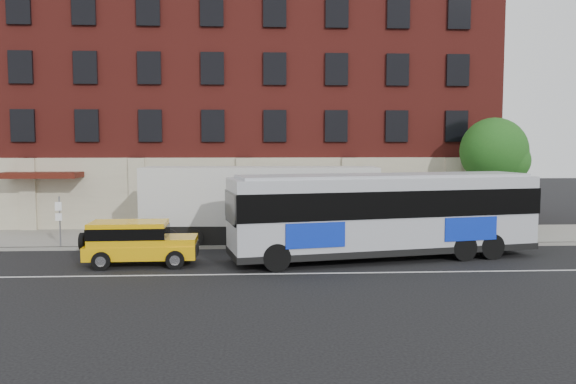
{
  "coord_description": "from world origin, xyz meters",
  "views": [
    {
      "loc": [
        0.66,
        -21.24,
        4.95
      ],
      "look_at": [
        2.14,
        5.5,
        2.71
      ],
      "focal_mm": 36.24,
      "sensor_mm": 36.0,
      "label": 1
    }
  ],
  "objects": [
    {
      "name": "shipping_container",
      "position": [
        0.87,
        7.09,
        1.88
      ],
      "size": [
        11.51,
        2.86,
        3.81
      ],
      "color": "black",
      "rests_on": "ground"
    },
    {
      "name": "yellow_suv",
      "position": [
        -4.22,
        2.45,
        1.03
      ],
      "size": [
        4.73,
        2.17,
        1.8
      ],
      "color": "#F5B20B",
      "rests_on": "ground"
    },
    {
      "name": "kerb",
      "position": [
        0.0,
        6.0,
        0.07
      ],
      "size": [
        60.0,
        0.25,
        0.15
      ],
      "primitive_type": "cube",
      "color": "gray",
      "rests_on": "ground"
    },
    {
      "name": "ground",
      "position": [
        0.0,
        0.0,
        0.0
      ],
      "size": [
        120.0,
        120.0,
        0.0
      ],
      "primitive_type": "plane",
      "color": "black",
      "rests_on": "ground"
    },
    {
      "name": "city_bus",
      "position": [
        6.16,
        3.18,
        2.01
      ],
      "size": [
        13.62,
        5.45,
        3.65
      ],
      "color": "#A8ABB2",
      "rests_on": "ground"
    },
    {
      "name": "building",
      "position": [
        -0.01,
        16.92,
        7.58
      ],
      "size": [
        30.0,
        12.1,
        15.0
      ],
      "color": "maroon",
      "rests_on": "sidewalk"
    },
    {
      "name": "lane_line",
      "position": [
        0.0,
        0.5,
        0.01
      ],
      "size": [
        60.0,
        0.12,
        0.01
      ],
      "primitive_type": "cube",
      "color": "silver",
      "rests_on": "ground"
    },
    {
      "name": "sign_pole",
      "position": [
        -8.5,
        6.15,
        1.45
      ],
      "size": [
        0.3,
        0.2,
        2.5
      ],
      "color": "slate",
      "rests_on": "ground"
    },
    {
      "name": "street_tree",
      "position": [
        13.54,
        9.48,
        4.41
      ],
      "size": [
        3.6,
        3.6,
        6.2
      ],
      "color": "#322219",
      "rests_on": "sidewalk"
    },
    {
      "name": "sidewalk",
      "position": [
        0.0,
        9.0,
        0.07
      ],
      "size": [
        60.0,
        6.0,
        0.15
      ],
      "primitive_type": "cube",
      "color": "gray",
      "rests_on": "ground"
    }
  ]
}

